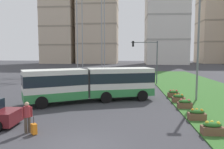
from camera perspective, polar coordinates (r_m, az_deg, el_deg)
ground_plane at (r=10.83m, az=-8.95°, el=-18.33°), size 260.00×260.00×0.00m
articulated_bus at (r=20.08m, az=-5.45°, el=-2.35°), size 11.72×6.94×3.00m
pedestrian_crossing at (r=13.04m, az=-21.23°, el=-9.83°), size 0.45×0.43×1.74m
rolling_suitcase at (r=12.88m, az=-19.66°, el=-13.17°), size 0.42×0.43×0.97m
flower_planter_0 at (r=13.06m, az=24.65°, el=-12.57°), size 1.10×0.56×0.74m
flower_planter_1 at (r=15.45m, az=21.23°, el=-9.68°), size 1.10×0.56×0.74m
flower_planter_2 at (r=18.34m, az=18.42°, el=-7.23°), size 1.10×0.56×0.74m
flower_planter_3 at (r=20.43m, az=16.91°, el=-5.91°), size 1.10×0.56×0.74m
flower_planter_4 at (r=22.55m, az=15.70°, el=-4.83°), size 1.10×0.56×0.74m
traffic_light_far_right at (r=31.77m, az=9.50°, el=5.11°), size 3.80×0.28×6.18m
streetlight_median at (r=21.70m, az=21.56°, el=8.09°), size 0.70×0.28×10.12m
apartment_tower_west at (r=107.85m, az=-13.57°, el=13.69°), size 14.53×15.21×40.40m
apartment_tower_westcentre at (r=106.01m, az=-3.65°, el=16.91°), size 18.27×16.31×51.09m
apartment_tower_centre at (r=100.02m, az=13.93°, el=16.80°), size 16.93×16.92×48.80m
apartment_tower_eastcentre at (r=117.89m, az=26.42°, el=14.29°), size 19.03×15.17×47.41m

